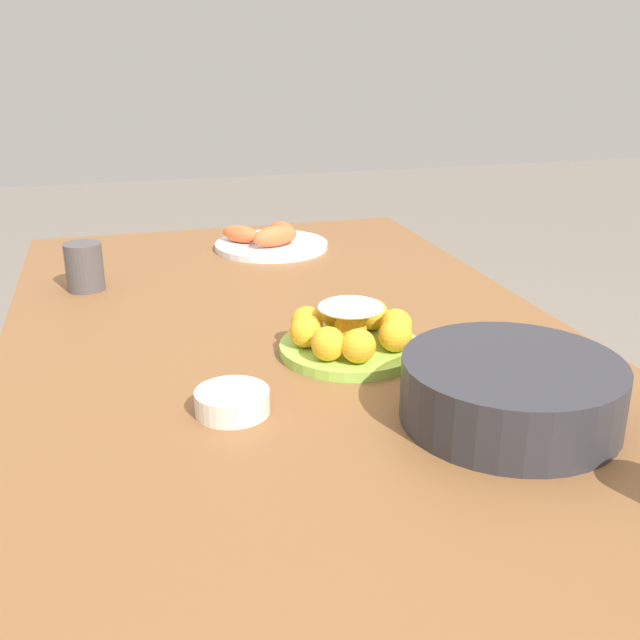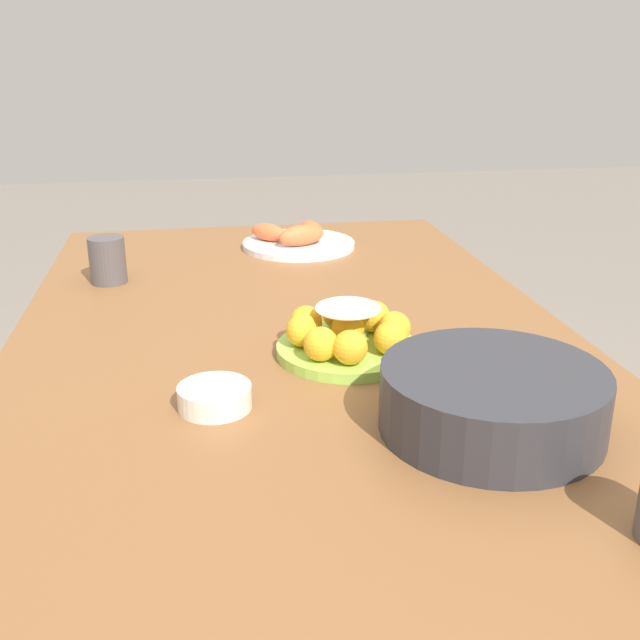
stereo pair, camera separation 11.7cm
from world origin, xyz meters
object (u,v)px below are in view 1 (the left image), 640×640
cake_plate (350,334)px  serving_bowl (511,389)px  dining_table (292,384)px  cup_near (84,267)px  sauce_bowl (232,401)px  seafood_platter (270,241)px

cake_plate → serving_bowl: 0.29m
dining_table → serving_bowl: bearing=28.3°
dining_table → cake_plate: 0.17m
cake_plate → cup_near: bearing=-138.1°
dining_table → cup_near: size_ratio=16.93×
sauce_bowl → cup_near: 0.61m
dining_table → cake_plate: cake_plate is taller
seafood_platter → dining_table: bearing=-8.5°
dining_table → serving_bowl: (0.36, 0.19, 0.13)m
seafood_platter → serving_bowl: bearing=7.2°
cake_plate → serving_bowl: bearing=26.0°
dining_table → sauce_bowl: sauce_bowl is taller
serving_bowl → sauce_bowl: bearing=-109.1°
dining_table → seafood_platter: (-0.54, 0.08, 0.11)m
cake_plate → sauce_bowl: (0.15, -0.21, -0.02)m
serving_bowl → sauce_bowl: (-0.12, -0.33, -0.03)m
seafood_platter → cake_plate: bearing=-1.2°
sauce_bowl → dining_table: bearing=150.7°
cake_plate → serving_bowl: size_ratio=0.79×
dining_table → serving_bowl: serving_bowl is taller
cake_plate → seafood_platter: size_ratio=0.83×
serving_bowl → seafood_platter: (-0.90, -0.11, -0.03)m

